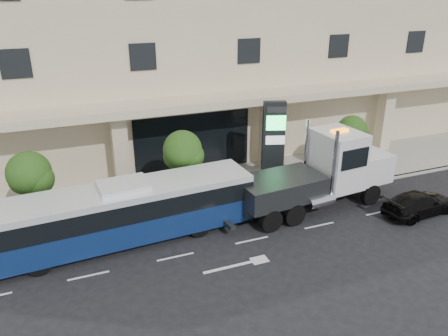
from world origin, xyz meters
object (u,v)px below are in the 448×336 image
Objects in this scene: signage_pylon at (273,144)px; black_sedan at (419,203)px; city_bus at (126,212)px; tow_truck at (322,173)px.

black_sedan is at bearing -28.39° from signage_pylon.
tow_truck reaches higher than city_bus.
city_bus is at bearing 173.53° from tow_truck.
city_bus is at bearing -144.06° from signage_pylon.
tow_truck is 3.76m from signage_pylon.
tow_truck is 2.40× the size of black_sedan.
city_bus is 16.04m from black_sedan.
city_bus is 2.84× the size of black_sedan.
signage_pylon is at bearing 38.40° from black_sedan.
signage_pylon is (-5.98, 6.30, 2.25)m from black_sedan.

